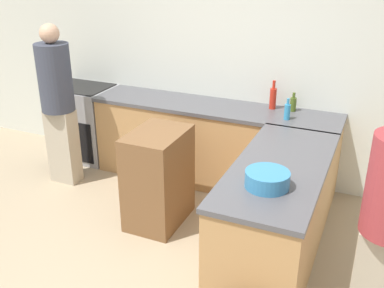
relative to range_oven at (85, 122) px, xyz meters
The scene contains 11 objects.
ground_plane 2.50m from the range_oven, 46.18° to the right, with size 14.00×14.00×0.00m, color tan.
wall_back 1.95m from the range_oven, 10.79° to the left, with size 8.00×0.06×2.70m.
counter_back 1.71m from the range_oven, ahead, with size 2.68×0.62×0.90m.
counter_peninsula 2.92m from the range_oven, 22.58° to the right, with size 0.69×1.69×0.90m.
range_oven is the anchor object (origin of this frame).
island_table 1.81m from the range_oven, 31.94° to the right, with size 0.46×0.66×0.92m.
mixing_bowl 3.12m from the range_oven, 29.19° to the right, with size 0.31×0.31×0.12m.
hot_sauce_bottle 2.38m from the range_oven, ahead, with size 0.07×0.07×0.30m.
olive_oil_bottle 2.57m from the range_oven, ahead, with size 0.06×0.06×0.19m.
dish_soap_bottle 2.57m from the range_oven, ahead, with size 0.06×0.06×0.21m.
person_by_range 0.84m from the range_oven, 74.04° to the right, with size 0.35×0.35×1.75m.
Camera 1 is at (1.62, -2.46, 2.42)m, focal length 42.00 mm.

